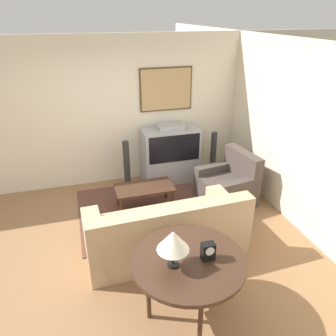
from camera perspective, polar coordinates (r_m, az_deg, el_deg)
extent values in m
plane|color=#8E6642|center=(4.82, -7.16, -13.45)|extent=(12.00, 12.00, 0.00)
cube|color=beige|center=(6.10, -11.34, 9.28)|extent=(12.00, 0.06, 2.70)
cube|color=#4C381E|center=(6.17, -0.35, 13.55)|extent=(0.99, 0.03, 0.79)
cube|color=tan|center=(6.16, -0.30, 13.51)|extent=(0.94, 0.01, 0.74)
cube|color=beige|center=(5.13, 22.29, 4.66)|extent=(0.06, 12.00, 2.70)
cube|color=brown|center=(5.57, -4.07, -7.21)|extent=(2.15, 1.89, 0.01)
cube|color=#9E9EA3|center=(6.39, 0.42, -0.14)|extent=(1.06, 0.53, 0.48)
cube|color=#9E9EA3|center=(6.18, 0.44, 4.27)|extent=(1.06, 0.53, 0.58)
cube|color=black|center=(5.94, 1.18, 3.36)|extent=(0.95, 0.01, 0.51)
cube|color=#9E9EA3|center=(6.06, 0.45, 7.22)|extent=(0.48, 0.29, 0.09)
cube|color=tan|center=(4.66, -0.59, -11.57)|extent=(2.17, 1.05, 0.42)
cube|color=tan|center=(4.11, 1.02, -9.75)|extent=(2.15, 0.29, 0.46)
cube|color=tan|center=(4.93, 10.10, -8.54)|extent=(0.27, 0.98, 0.58)
cube|color=tan|center=(4.47, -12.57, -12.81)|extent=(0.27, 0.98, 0.58)
cube|color=#877154|center=(4.40, 6.43, -8.24)|extent=(0.36, 0.13, 0.34)
cube|color=#877154|center=(4.14, -6.02, -10.60)|extent=(0.36, 0.13, 0.34)
cube|color=#473D38|center=(5.80, 10.00, -3.80)|extent=(0.93, 0.97, 0.42)
cube|color=#473D38|center=(5.77, 12.91, 0.69)|extent=(0.31, 0.87, 0.46)
cube|color=#473D38|center=(6.01, 8.20, -1.76)|extent=(0.83, 0.28, 0.56)
cube|color=#473D38|center=(5.53, 12.08, -4.75)|extent=(0.83, 0.28, 0.56)
cube|color=#3D2619|center=(5.43, -4.13, -3.46)|extent=(0.96, 0.51, 0.04)
cylinder|color=#3D2619|center=(5.30, -8.13, -7.05)|extent=(0.04, 0.04, 0.37)
cylinder|color=#3D2619|center=(5.45, 0.86, -5.74)|extent=(0.04, 0.04, 0.37)
cylinder|color=#3D2619|center=(5.65, -8.79, -4.83)|extent=(0.04, 0.04, 0.37)
cylinder|color=#3D2619|center=(5.80, -0.36, -3.67)|extent=(0.04, 0.04, 0.37)
cylinder|color=#3D2619|center=(3.46, 3.58, -15.75)|extent=(1.18, 1.18, 0.04)
cube|color=#3D2619|center=(3.50, 3.55, -16.51)|extent=(1.00, 0.47, 0.08)
cylinder|color=#3D2619|center=(3.68, -3.42, -20.83)|extent=(0.05, 0.05, 0.72)
cylinder|color=#3D2619|center=(3.88, 9.15, -18.12)|extent=(0.05, 0.05, 0.72)
cylinder|color=#3D2619|center=(3.49, 5.71, -24.46)|extent=(0.05, 0.05, 0.72)
cylinder|color=black|center=(3.36, 0.86, -16.45)|extent=(0.11, 0.11, 0.02)
cylinder|color=black|center=(3.23, 0.88, -14.04)|extent=(0.02, 0.02, 0.34)
cone|color=silver|center=(3.17, 0.90, -12.51)|extent=(0.32, 0.32, 0.21)
cube|color=black|center=(3.40, 6.98, -14.16)|extent=(0.13, 0.09, 0.19)
cylinder|color=white|center=(3.35, 7.33, -14.22)|extent=(0.09, 0.01, 0.09)
cylinder|color=black|center=(6.27, -6.97, -3.23)|extent=(0.20, 0.20, 0.02)
cylinder|color=#2D2D2D|center=(6.07, -7.19, 0.52)|extent=(0.12, 0.12, 0.93)
cylinder|color=black|center=(6.71, 7.63, -1.21)|extent=(0.20, 0.20, 0.02)
cylinder|color=#2D2D2D|center=(6.52, 7.86, 2.34)|extent=(0.12, 0.12, 0.93)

